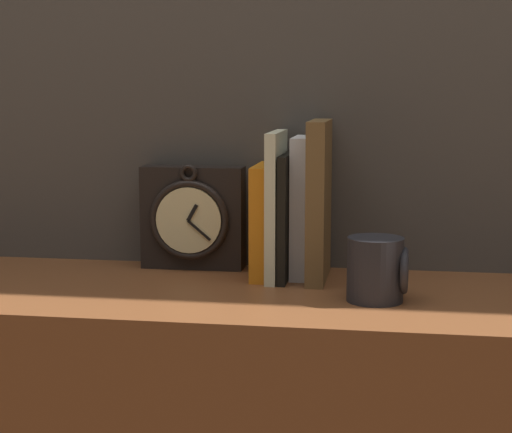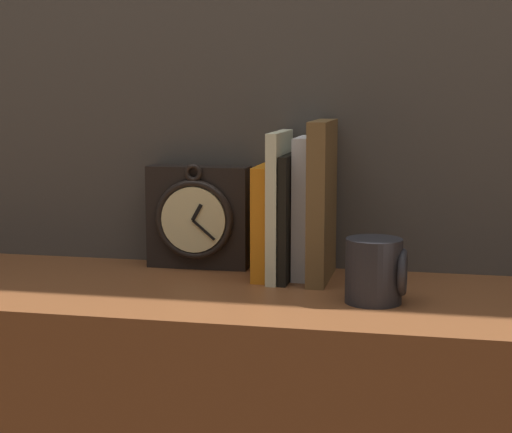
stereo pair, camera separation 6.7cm
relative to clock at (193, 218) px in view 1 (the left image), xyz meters
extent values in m
cube|color=black|center=(0.00, 0.01, 0.00)|extent=(0.17, 0.05, 0.17)
torus|color=black|center=(0.00, -0.03, 0.00)|extent=(0.13, 0.01, 0.13)
cylinder|color=beige|center=(0.00, -0.03, 0.00)|extent=(0.11, 0.01, 0.11)
cube|color=black|center=(0.01, -0.03, 0.01)|extent=(0.02, 0.00, 0.03)
cube|color=black|center=(0.02, -0.03, -0.02)|extent=(0.04, 0.00, 0.03)
torus|color=black|center=(0.00, -0.03, 0.08)|extent=(0.03, 0.01, 0.03)
cube|color=orange|center=(0.13, -0.04, 0.00)|extent=(0.03, 0.14, 0.18)
cube|color=beige|center=(0.15, -0.04, 0.03)|extent=(0.02, 0.15, 0.24)
cube|color=black|center=(0.17, -0.04, 0.01)|extent=(0.01, 0.15, 0.20)
cube|color=silver|center=(0.19, -0.03, 0.03)|extent=(0.03, 0.11, 0.23)
cube|color=brown|center=(0.22, -0.05, 0.04)|extent=(0.03, 0.15, 0.25)
cylinder|color=#232328|center=(0.31, -0.18, -0.04)|extent=(0.08, 0.08, 0.09)
torus|color=#232328|center=(0.35, -0.18, -0.04)|extent=(0.01, 0.07, 0.07)
camera|label=1|loc=(0.33, -1.39, 0.22)|focal=60.00mm
camera|label=2|loc=(0.40, -1.38, 0.22)|focal=60.00mm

